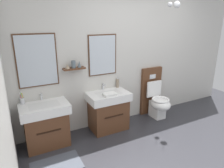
{
  "coord_description": "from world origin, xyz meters",
  "views": [
    {
      "loc": [
        -2.24,
        -1.6,
        1.95
      ],
      "look_at": [
        -0.68,
        1.38,
        0.87
      ],
      "focal_mm": 32.55,
      "sensor_mm": 36.0,
      "label": 1
    }
  ],
  "objects": [
    {
      "name": "toilet",
      "position": [
        0.37,
        1.44,
        0.38
      ],
      "size": [
        0.48,
        0.62,
        1.0
      ],
      "color": "#56331E",
      "rests_on": "ground"
    },
    {
      "name": "vanity_sink_right",
      "position": [
        -0.74,
        1.44,
        0.37
      ],
      "size": [
        0.73,
        0.5,
        0.7
      ],
      "color": "#56331E",
      "rests_on": "ground"
    },
    {
      "name": "tap_on_left_sink",
      "position": [
        -1.84,
        1.62,
        0.77
      ],
      "size": [
        0.03,
        0.13,
        0.11
      ],
      "color": "silver",
      "rests_on": "vanity_sink_left"
    },
    {
      "name": "soap_dispenser",
      "position": [
        -0.44,
        1.62,
        0.79
      ],
      "size": [
        0.06,
        0.06,
        0.2
      ],
      "color": "gray",
      "rests_on": "vanity_sink_right"
    },
    {
      "name": "bath_mat",
      "position": [
        -1.84,
        0.84,
        0.01
      ],
      "size": [
        0.68,
        0.44,
        0.01
      ],
      "primitive_type": "cube",
      "color": "#474C56",
      "rests_on": "ground"
    },
    {
      "name": "folded_hand_towel",
      "position": [
        -0.78,
        1.29,
        0.72
      ],
      "size": [
        0.22,
        0.16,
        0.04
      ],
      "primitive_type": "cube",
      "color": "white",
      "rests_on": "vanity_sink_right"
    },
    {
      "name": "vanity_sink_left",
      "position": [
        -1.84,
        1.44,
        0.37
      ],
      "size": [
        0.73,
        0.5,
        0.7
      ],
      "color": "#56331E",
      "rests_on": "ground"
    },
    {
      "name": "ground_plane",
      "position": [
        0.0,
        0.0,
        -0.05
      ],
      "size": [
        6.07,
        4.73,
        0.1
      ],
      "primitive_type": "cube",
      "color": "#2D2D33",
      "rests_on": "ground"
    },
    {
      "name": "wall_back",
      "position": [
        -0.02,
        1.7,
        1.38
      ],
      "size": [
        4.87,
        0.64,
        2.75
      ],
      "color": "beige",
      "rests_on": "ground"
    },
    {
      "name": "toothbrush_cup",
      "position": [
        -2.13,
        1.61,
        0.76
      ],
      "size": [
        0.07,
        0.07,
        0.2
      ],
      "color": "silver",
      "rests_on": "vanity_sink_left"
    },
    {
      "name": "tap_on_right_sink",
      "position": [
        -0.74,
        1.62,
        0.77
      ],
      "size": [
        0.03,
        0.13,
        0.11
      ],
      "color": "silver",
      "rests_on": "vanity_sink_right"
    }
  ]
}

